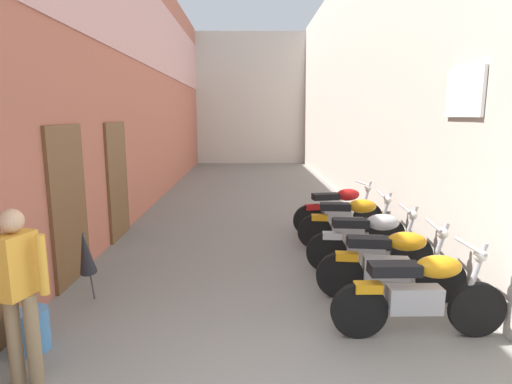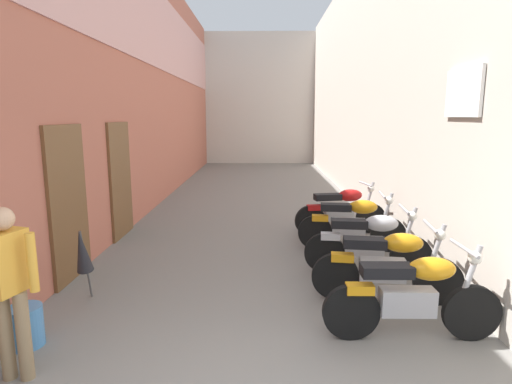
# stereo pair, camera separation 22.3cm
# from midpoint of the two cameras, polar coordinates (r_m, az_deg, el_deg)

# --- Properties ---
(ground_plane) EXTENTS (34.38, 34.38, 0.00)m
(ground_plane) POSITION_cam_midpoint_polar(r_m,az_deg,el_deg) (9.79, -1.03, -3.36)
(ground_plane) COLOR slate
(building_left) EXTENTS (0.45, 18.38, 6.33)m
(building_left) POSITION_cam_midpoint_polar(r_m,az_deg,el_deg) (11.83, -15.31, 14.21)
(building_left) COLOR #B76651
(building_left) RESTS_ON ground
(building_right) EXTENTS (0.45, 18.38, 6.39)m
(building_right) POSITION_cam_midpoint_polar(r_m,az_deg,el_deg) (11.88, 13.15, 14.31)
(building_right) COLOR beige
(building_right) RESTS_ON ground
(building_far_end) EXTENTS (8.26, 2.00, 6.25)m
(building_far_end) POSITION_cam_midpoint_polar(r_m,az_deg,el_deg) (21.71, -1.05, 12.46)
(building_far_end) COLOR beige
(building_far_end) RESTS_ON ground
(motorcycle_nearest) EXTENTS (1.85, 0.58, 1.04)m
(motorcycle_nearest) POSITION_cam_midpoint_polar(r_m,az_deg,el_deg) (4.77, 20.20, -12.70)
(motorcycle_nearest) COLOR black
(motorcycle_nearest) RESTS_ON ground
(motorcycle_second) EXTENTS (1.85, 0.58, 1.04)m
(motorcycle_second) POSITION_cam_midpoint_polar(r_m,az_deg,el_deg) (5.57, 16.83, -9.16)
(motorcycle_second) COLOR black
(motorcycle_second) RESTS_ON ground
(motorcycle_third) EXTENTS (1.85, 0.58, 1.04)m
(motorcycle_third) POSITION_cam_midpoint_polar(r_m,az_deg,el_deg) (6.43, 14.27, -6.40)
(motorcycle_third) COLOR black
(motorcycle_third) RESTS_ON ground
(motorcycle_fourth) EXTENTS (1.85, 0.58, 1.04)m
(motorcycle_fourth) POSITION_cam_midpoint_polar(r_m,az_deg,el_deg) (7.48, 12.04, -3.96)
(motorcycle_fourth) COLOR black
(motorcycle_fourth) RESTS_ON ground
(motorcycle_fifth) EXTENTS (1.84, 0.58, 1.04)m
(motorcycle_fifth) POSITION_cam_midpoint_polar(r_m,az_deg,el_deg) (8.44, 10.52, -2.28)
(motorcycle_fifth) COLOR black
(motorcycle_fifth) RESTS_ON ground
(pedestrian_by_doorway) EXTENTS (0.52, 0.38, 1.57)m
(pedestrian_by_doorway) POSITION_cam_midpoint_polar(r_m,az_deg,el_deg) (4.18, -31.03, -10.75)
(pedestrian_by_doorway) COLOR #8C7251
(pedestrian_by_doorway) RESTS_ON ground
(water_jug_near_door) EXTENTS (0.34, 0.34, 0.42)m
(water_jug_near_door) POSITION_cam_midpoint_polar(r_m,az_deg,el_deg) (4.99, -29.41, -16.04)
(water_jug_near_door) COLOR #4C8CCC
(water_jug_near_door) RESTS_ON ground
(umbrella_leaning) EXTENTS (0.20, 0.35, 0.97)m
(umbrella_leaning) POSITION_cam_midpoint_polar(r_m,az_deg,el_deg) (5.57, -23.27, -7.64)
(umbrella_leaning) COLOR #4C4C4C
(umbrella_leaning) RESTS_ON ground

